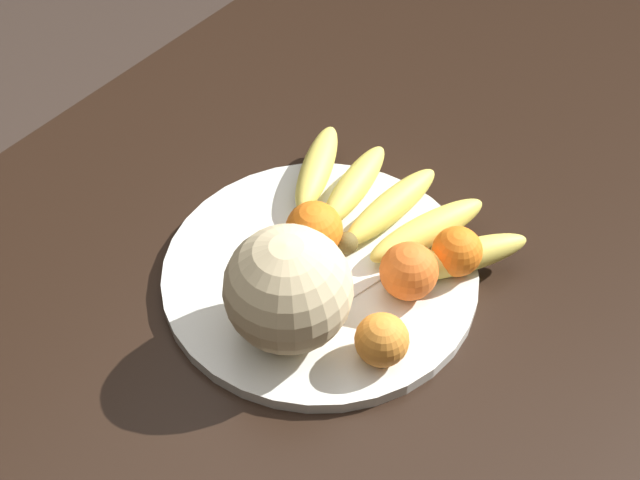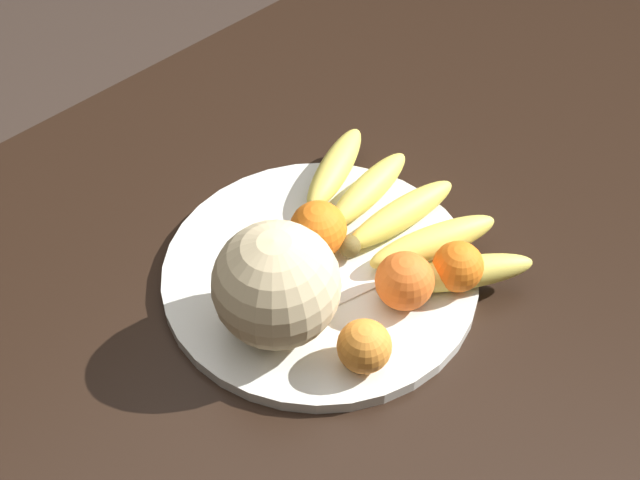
% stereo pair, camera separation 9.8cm
% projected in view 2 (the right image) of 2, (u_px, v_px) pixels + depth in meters
% --- Properties ---
extents(kitchen_table, '(1.52, 1.02, 0.77)m').
position_uv_depth(kitchen_table, '(358.00, 331.00, 1.10)').
color(kitchen_table, black).
rests_on(kitchen_table, ground_plane).
extents(fruit_bowl, '(0.36, 0.36, 0.02)m').
position_uv_depth(fruit_bowl, '(320.00, 274.00, 1.03)').
color(fruit_bowl, silver).
rests_on(fruit_bowl, kitchen_table).
extents(melon, '(0.14, 0.14, 0.14)m').
position_uv_depth(melon, '(276.00, 285.00, 0.92)').
color(melon, beige).
rests_on(melon, fruit_bowl).
extents(banana_bunch, '(0.18, 0.33, 0.04)m').
position_uv_depth(banana_bunch, '(399.00, 217.00, 1.05)').
color(banana_bunch, brown).
rests_on(banana_bunch, fruit_bowl).
extents(orange_front_left, '(0.07, 0.07, 0.07)m').
position_uv_depth(orange_front_left, '(318.00, 229.00, 1.02)').
color(orange_front_left, orange).
rests_on(orange_front_left, fruit_bowl).
extents(orange_front_right, '(0.06, 0.06, 0.06)m').
position_uv_depth(orange_front_right, '(364.00, 346.00, 0.91)').
color(orange_front_right, orange).
rests_on(orange_front_right, fruit_bowl).
extents(orange_mid_center, '(0.06, 0.06, 0.06)m').
position_uv_depth(orange_mid_center, '(458.00, 267.00, 0.99)').
color(orange_mid_center, orange).
rests_on(orange_mid_center, fruit_bowl).
extents(orange_back_left, '(0.07, 0.07, 0.07)m').
position_uv_depth(orange_back_left, '(405.00, 281.00, 0.97)').
color(orange_back_left, orange).
rests_on(orange_back_left, fruit_bowl).
extents(produce_tag, '(0.10, 0.06, 0.00)m').
position_uv_depth(produce_tag, '(359.00, 281.00, 1.01)').
color(produce_tag, white).
rests_on(produce_tag, fruit_bowl).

